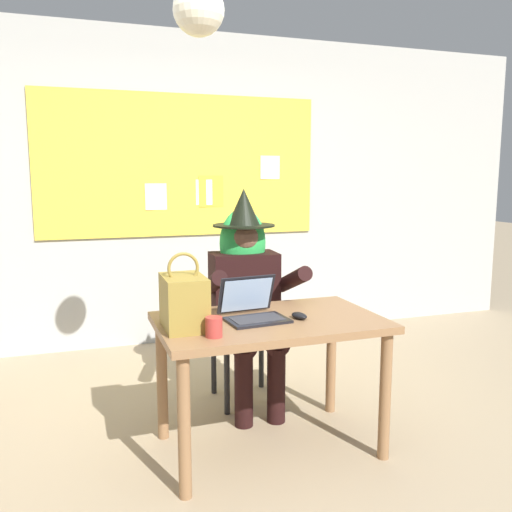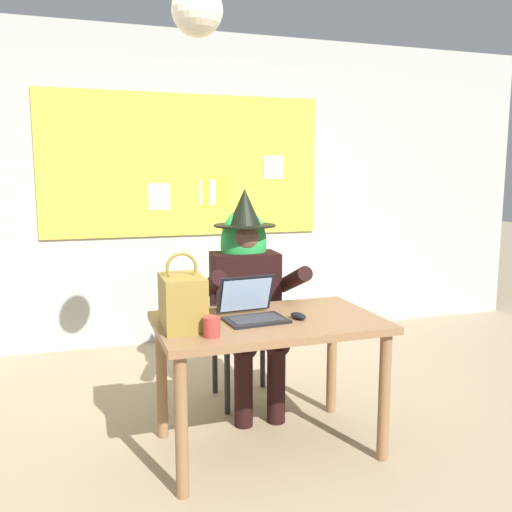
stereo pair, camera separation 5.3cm
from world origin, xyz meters
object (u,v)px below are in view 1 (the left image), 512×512
Objects in this scene: handbag at (184,301)px; coffee_mug at (214,327)px; laptop at (253,310)px; chair_at_desk at (241,321)px; person_costumed at (246,284)px; computer_mouse at (299,316)px; desk_main at (269,337)px.

coffee_mug is (0.10, -0.19, -0.09)m from handbag.
laptop is at bearing 41.81° from coffee_mug.
chair_at_desk is 0.30m from person_costumed.
computer_mouse is at bearing -25.16° from laptop.
person_costumed reaches higher than handbag.
chair_at_desk is 8.72× the size of computer_mouse.
handbag reaches higher than chair_at_desk.
desk_main is 0.85× the size of person_costumed.
laptop is at bearing 8.25° from handbag.
person_costumed is at bearing 50.32° from handbag.
person_costumed is (0.06, 0.60, 0.17)m from desk_main.
coffee_mug is at bearing -178.77° from computer_mouse.
computer_mouse is (0.23, -0.08, -0.03)m from laptop.
chair_at_desk is at bearing 84.77° from desk_main.
handbag reaches higher than computer_mouse.
coffee_mug is (-0.27, -0.24, -0.00)m from laptop.
person_costumed is at bearing -1.43° from chair_at_desk.
person_costumed reaches higher than computer_mouse.
person_costumed is at bearing 80.73° from computer_mouse.
handbag is (-0.37, -0.05, 0.09)m from laptop.
laptop is 0.89× the size of handbag.
desk_main is 1.30× the size of chair_at_desk.
person_costumed is 0.59m from laptop.
computer_mouse is (0.08, -0.78, 0.23)m from chair_at_desk.
laptop is 3.24× the size of computer_mouse.
chair_at_desk is 0.98m from handbag.
coffee_mug is at bearing -148.60° from desk_main.
chair_at_desk reaches higher than coffee_mug.
chair_at_desk is 1.06m from coffee_mug.
laptop is at bearing 143.76° from computer_mouse.
chair_at_desk reaches higher than desk_main.
handbag is at bearing -176.55° from desk_main.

